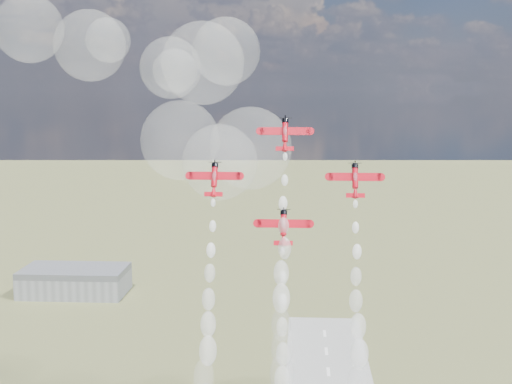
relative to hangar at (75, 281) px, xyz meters
The scene contains 7 objects.
hangar is the anchor object (origin of this frame).
plane_lead 222.60m from the hangar, 59.10° to the right, with size 10.86×5.50×7.18m.
plane_left 216.42m from the hangar, 63.38° to the right, with size 10.86×5.50×7.18m.
plane_right 230.56m from the hangar, 56.38° to the right, with size 10.86×5.50×7.18m.
plane_slot 224.10m from the hangar, 60.39° to the right, with size 10.86×5.50×7.18m.
smoke_trail_lead 228.43m from the hangar, 61.78° to the right, with size 5.21×26.50×49.08m.
drifted_smoke_cloud 194.43m from the hangar, 62.67° to the right, with size 73.77×35.76×50.94m.
Camera 1 is at (-10.61, -151.27, 99.27)m, focal length 50.00 mm.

